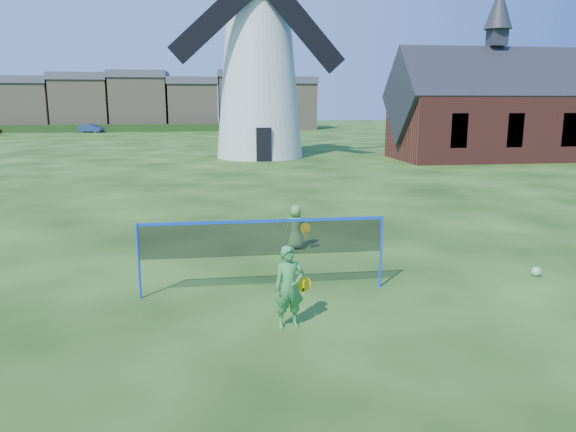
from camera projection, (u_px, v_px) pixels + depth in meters
The scene contains 10 objects.
ground at pixel (282, 291), 11.55m from camera, with size 220.00×220.00×0.00m, color black.
windmill at pixel (259, 65), 38.45m from camera, with size 12.21×6.14×17.96m.
chapel at pixel (492, 112), 37.74m from camera, with size 13.54×6.57×11.45m.
badminton_net at pixel (263, 239), 11.23m from camera, with size 5.05×0.05×1.55m.
player_girl at pixel (289, 287), 9.57m from camera, with size 0.71×0.43×1.46m.
player_boy at pixel (296, 227), 14.78m from camera, with size 0.67×0.45×1.19m.
play_ball at pixel (536, 272), 12.50m from camera, with size 0.22×0.22×0.22m, color green.
terraced_houses at pixel (85, 102), 77.98m from camera, with size 66.35×8.40×8.39m.
hedge at pixel (51, 129), 72.41m from camera, with size 62.00×0.80×1.00m, color #193814.
car_right at pixel (91, 128), 72.18m from camera, with size 1.15×3.31×1.09m, color navy.
Camera 1 is at (-1.42, -10.90, 3.88)m, focal length 34.32 mm.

